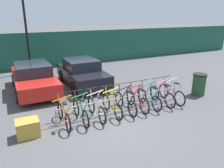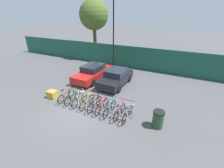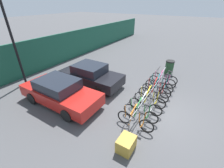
% 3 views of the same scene
% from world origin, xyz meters
% --- Properties ---
extents(ground_plane, '(120.00, 120.00, 0.00)m').
position_xyz_m(ground_plane, '(0.00, 0.00, 0.00)').
color(ground_plane, '#4C4C4F').
extents(hoarding_wall, '(36.00, 0.16, 2.49)m').
position_xyz_m(hoarding_wall, '(0.00, 9.50, 1.25)').
color(hoarding_wall, '#19513D').
rests_on(hoarding_wall, ground).
extents(bike_rack, '(5.33, 0.04, 0.57)m').
position_xyz_m(bike_rack, '(0.74, 0.68, 0.50)').
color(bike_rack, gray).
rests_on(bike_rack, ground).
extents(bicycle_orange, '(0.68, 1.71, 1.05)m').
position_xyz_m(bicycle_orange, '(-1.65, 0.53, 0.38)').
color(bicycle_orange, black).
rests_on(bicycle_orange, ground).
extents(bicycle_green, '(0.68, 1.71, 1.05)m').
position_xyz_m(bicycle_green, '(-1.04, 0.53, 0.38)').
color(bicycle_green, black).
rests_on(bicycle_green, ground).
extents(bicycle_white, '(0.68, 1.71, 1.05)m').
position_xyz_m(bicycle_white, '(-0.43, 0.53, 0.38)').
color(bicycle_white, black).
rests_on(bicycle_white, ground).
extents(bicycle_yellow, '(0.68, 1.71, 1.05)m').
position_xyz_m(bicycle_yellow, '(0.21, 0.53, 0.38)').
color(bicycle_yellow, black).
rests_on(bicycle_yellow, ground).
extents(bicycle_black, '(0.68, 1.71, 1.05)m').
position_xyz_m(bicycle_black, '(0.81, 0.53, 0.38)').
color(bicycle_black, black).
rests_on(bicycle_black, ground).
extents(bicycle_red, '(0.68, 1.71, 1.05)m').
position_xyz_m(bicycle_red, '(1.35, 0.53, 0.38)').
color(bicycle_red, black).
rests_on(bicycle_red, ground).
extents(bicycle_teal, '(0.68, 1.71, 1.05)m').
position_xyz_m(bicycle_teal, '(1.93, 0.53, 0.38)').
color(bicycle_teal, black).
rests_on(bicycle_teal, ground).
extents(bicycle_pink, '(0.68, 1.71, 1.05)m').
position_xyz_m(bicycle_pink, '(2.61, 0.53, 0.38)').
color(bicycle_pink, black).
rests_on(bicycle_pink, ground).
extents(bicycle_silver, '(0.68, 1.71, 1.05)m').
position_xyz_m(bicycle_silver, '(3.13, 0.53, 0.38)').
color(bicycle_silver, black).
rests_on(bicycle_silver, ground).
extents(car_red, '(1.91, 4.50, 1.40)m').
position_xyz_m(car_red, '(-2.06, 4.67, 0.69)').
color(car_red, red).
rests_on(car_red, ground).
extents(car_black, '(1.91, 4.09, 1.40)m').
position_xyz_m(car_black, '(0.42, 4.58, 0.69)').
color(car_black, black).
rests_on(car_black, ground).
extents(lamp_post, '(0.24, 0.44, 7.18)m').
position_xyz_m(lamp_post, '(-1.77, 8.50, 3.95)').
color(lamp_post, black).
rests_on(lamp_post, ground).
extents(trash_bin, '(0.63, 0.63, 1.03)m').
position_xyz_m(trash_bin, '(4.89, 0.63, 0.52)').
color(trash_bin, '#234728').
rests_on(trash_bin, ground).
extents(cargo_crate, '(0.70, 0.56, 0.55)m').
position_xyz_m(cargo_crate, '(-2.86, 0.33, 0.28)').
color(cargo_crate, '#B28C33').
rests_on(cargo_crate, ground).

